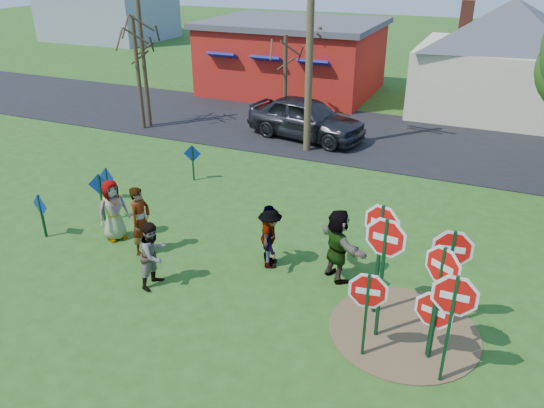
{
  "coord_description": "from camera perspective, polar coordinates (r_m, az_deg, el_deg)",
  "views": [
    {
      "loc": [
        5.5,
        -10.42,
        7.37
      ],
      "look_at": [
        0.6,
        0.9,
        1.44
      ],
      "focal_mm": 35.0,
      "sensor_mm": 36.0,
      "label": 1
    }
  ],
  "objects": [
    {
      "name": "stop_sign_c",
      "position": [
        10.37,
        17.71,
        -7.68
      ],
      "size": [
        0.94,
        0.56,
        2.69
      ],
      "rotation": [
        0.0,
        0.0,
        -0.53
      ],
      "color": "#103D20",
      "rests_on": "ground"
    },
    {
      "name": "stop_sign_b",
      "position": [
        11.3,
        11.66,
        -3.09
      ],
      "size": [
        1.09,
        0.34,
        2.82
      ],
      "rotation": [
        0.0,
        0.0,
        -0.29
      ],
      "color": "#103D20",
      "rests_on": "ground"
    },
    {
      "name": "person_d",
      "position": [
        13.37,
        -0.2,
        -3.71
      ],
      "size": [
        1.04,
        1.21,
        1.63
      ],
      "primitive_type": "imported",
      "rotation": [
        0.0,
        0.0,
        2.09
      ],
      "color": "#37373C",
      "rests_on": "ground"
    },
    {
      "name": "road",
      "position": [
        23.77,
        8.92,
        7.35
      ],
      "size": [
        120.0,
        7.5,
        0.04
      ],
      "primitive_type": "cube",
      "color": "black",
      "rests_on": "ground"
    },
    {
      "name": "bare_tree_west",
      "position": [
        24.61,
        -13.79,
        16.11
      ],
      "size": [
        1.8,
        1.8,
        5.53
      ],
      "color": "#382819",
      "rests_on": "ground"
    },
    {
      "name": "blue_diamond_a",
      "position": [
        16.07,
        -23.58,
        -0.68
      ],
      "size": [
        0.64,
        0.18,
        1.32
      ],
      "rotation": [
        0.0,
        0.0,
        -0.25
      ],
      "color": "#103D20",
      "rests_on": "ground"
    },
    {
      "name": "stop_sign_f",
      "position": [
        9.97,
        18.91,
        -10.15
      ],
      "size": [
        1.12,
        0.08,
        2.5
      ],
      "rotation": [
        0.0,
        0.0,
        0.0
      ],
      "color": "#103D20",
      "rests_on": "ground"
    },
    {
      "name": "bare_tree_mid",
      "position": [
        24.36,
        -14.38,
        15.0
      ],
      "size": [
        1.8,
        1.8,
        4.91
      ],
      "color": "#382819",
      "rests_on": "ground"
    },
    {
      "name": "person_a",
      "position": [
        15.27,
        -16.73,
        -0.64
      ],
      "size": [
        0.89,
        1.02,
        1.76
      ],
      "primitive_type": "imported",
      "rotation": [
        0.0,
        0.0,
        1.1
      ],
      "color": "#425894",
      "rests_on": "ground"
    },
    {
      "name": "stop_sign_a",
      "position": [
        10.4,
        10.22,
        -9.87
      ],
      "size": [
        1.04,
        0.16,
        2.07
      ],
      "rotation": [
        0.0,
        0.0,
        0.14
      ],
      "color": "#103D20",
      "rests_on": "ground"
    },
    {
      "name": "stop_sign_d",
      "position": [
        11.34,
        18.71,
        -5.36
      ],
      "size": [
        1.12,
        0.19,
        2.52
      ],
      "rotation": [
        0.0,
        0.0,
        0.15
      ],
      "color": "#103D20",
      "rests_on": "ground"
    },
    {
      "name": "stop_sign_g",
      "position": [
        10.61,
        11.99,
        -5.03
      ],
      "size": [
        1.12,
        0.16,
        2.93
      ],
      "rotation": [
        0.0,
        0.0,
        -0.13
      ],
      "color": "#103D20",
      "rests_on": "ground"
    },
    {
      "name": "suv",
      "position": [
        22.84,
        3.69,
        9.21
      ],
      "size": [
        5.44,
        3.02,
        1.75
      ],
      "primitive_type": "imported",
      "rotation": [
        0.0,
        0.0,
        1.38
      ],
      "color": "#28292D",
      "rests_on": "road"
    },
    {
      "name": "blue_diamond_b",
      "position": [
        16.39,
        -17.96,
        1.26
      ],
      "size": [
        0.66,
        0.23,
        1.51
      ],
      "rotation": [
        0.0,
        0.0,
        0.32
      ],
      "color": "#103D20",
      "rests_on": "ground"
    },
    {
      "name": "bare_tree_east",
      "position": [
        27.12,
        5.08,
        15.46
      ],
      "size": [
        1.8,
        1.8,
        4.03
      ],
      "color": "#382819",
      "rests_on": "ground"
    },
    {
      "name": "ground",
      "position": [
        13.9,
        -3.78,
        -6.42
      ],
      "size": [
        120.0,
        120.0,
        0.0
      ],
      "primitive_type": "plane",
      "color": "#284F16",
      "rests_on": "ground"
    },
    {
      "name": "utility_pole",
      "position": [
        20.55,
        4.12,
        18.1
      ],
      "size": [
        2.16,
        0.51,
        8.9
      ],
      "rotation": [
        0.0,
        0.0,
        -0.18
      ],
      "color": "#4C3823",
      "rests_on": "ground"
    },
    {
      "name": "person_e",
      "position": [
        13.39,
        -0.37,
        -3.48
      ],
      "size": [
        0.66,
        1.07,
        1.7
      ],
      "primitive_type": "imported",
      "rotation": [
        0.0,
        0.0,
        1.84
      ],
      "color": "#463159",
      "rests_on": "ground"
    },
    {
      "name": "blue_diamond_d",
      "position": [
        18.7,
        -8.54,
        4.85
      ],
      "size": [
        0.6,
        0.2,
        1.3
      ],
      "rotation": [
        0.0,
        0.0,
        0.3
      ],
      "color": "#103D20",
      "rests_on": "ground"
    },
    {
      "name": "person_f",
      "position": [
        12.92,
        7.09,
        -4.42
      ],
      "size": [
        1.69,
        1.54,
        1.87
      ],
      "primitive_type": "imported",
      "rotation": [
        0.0,
        0.0,
        2.45
      ],
      "color": "#1A5322",
      "rests_on": "ground"
    },
    {
      "name": "dirt_patch",
      "position": [
        12.0,
        13.97,
        -13.07
      ],
      "size": [
        3.2,
        3.2,
        0.03
      ],
      "primitive_type": "cylinder",
      "color": "brown",
      "rests_on": "ground"
    },
    {
      "name": "cream_house",
      "position": [
        28.77,
        23.92,
        14.69
      ],
      "size": [
        9.4,
        9.4,
        6.5
      ],
      "color": "beige",
      "rests_on": "ground"
    },
    {
      "name": "person_b",
      "position": [
        14.34,
        -13.93,
        -1.76
      ],
      "size": [
        0.46,
        0.7,
        1.9
      ],
      "primitive_type": "imported",
      "rotation": [
        0.0,
        0.0,
        1.56
      ],
      "color": "#1F6F6F",
      "rests_on": "ground"
    },
    {
      "name": "bare_tree_extra",
      "position": [
        25.02,
        1.45,
        14.58
      ],
      "size": [
        1.8,
        1.8,
        3.96
      ],
      "color": "#382819",
      "rests_on": "ground"
    },
    {
      "name": "stop_sign_e",
      "position": [
        10.9,
        16.96,
        -11.24
      ],
      "size": [
        1.04,
        0.28,
        1.64
      ],
      "rotation": [
        0.0,
        0.0,
        -0.25
      ],
      "color": "#103D20",
      "rests_on": "ground"
    },
    {
      "name": "red_building",
      "position": [
        30.95,
        2.28,
        15.6
      ],
      "size": [
        9.4,
        7.69,
        3.9
      ],
      "color": "#A02010",
      "rests_on": "ground"
    },
    {
      "name": "blue_diamond_c",
      "position": [
        17.85,
        -17.29,
        2.45
      ],
      "size": [
        0.62,
        0.12,
        1.12
      ],
      "rotation": [
        0.0,
        0.0,
        -0.16
      ],
      "color": "#103D20",
      "rests_on": "ground"
    },
    {
      "name": "person_c",
      "position": [
        12.95,
        -12.62,
        -5.31
      ],
      "size": [
        0.69,
        0.86,
        1.68
      ],
      "primitive_type": "imported",
      "rotation": [
        0.0,
        0.0,
        1.5
      ],
      "color": "brown",
      "rests_on": "ground"
    }
  ]
}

